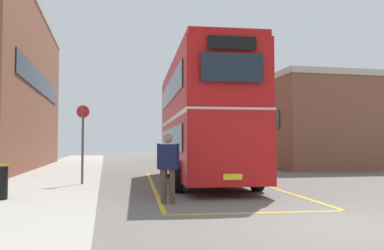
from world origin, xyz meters
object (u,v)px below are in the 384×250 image
(double_decker_bus, at_px, (201,119))
(bus_stop_sign, at_px, (83,137))
(single_deck_bus, at_px, (185,143))
(pedestrian_boarding, at_px, (168,163))

(double_decker_bus, bearing_deg, bus_stop_sign, -165.62)
(double_decker_bus, bearing_deg, single_deck_bus, 80.85)
(pedestrian_boarding, xyz_separation_m, bus_stop_sign, (-2.35, 4.29, 0.74))
(single_deck_bus, distance_m, pedestrian_boarding, 25.69)
(pedestrian_boarding, bearing_deg, double_decker_bus, 68.31)
(single_deck_bus, xyz_separation_m, bus_stop_sign, (-7.68, -20.83, 0.14))
(single_deck_bus, bearing_deg, double_decker_bus, -99.15)
(double_decker_bus, bearing_deg, pedestrian_boarding, -111.69)
(double_decker_bus, distance_m, bus_stop_sign, 4.72)
(single_deck_bus, xyz_separation_m, pedestrian_boarding, (-5.34, -25.12, -0.60))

